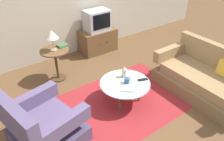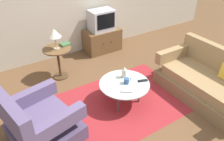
% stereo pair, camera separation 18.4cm
% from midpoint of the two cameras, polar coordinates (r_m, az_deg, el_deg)
% --- Properties ---
extents(ground_plane, '(16.00, 16.00, 0.00)m').
position_cam_midpoint_polar(ground_plane, '(3.81, 5.39, -9.86)').
color(ground_plane, brown).
extents(area_rug, '(2.29, 1.66, 0.00)m').
position_cam_midpoint_polar(area_rug, '(3.94, 4.42, -8.06)').
color(area_rug, maroon).
rests_on(area_rug, ground).
extents(armchair, '(1.02, 1.04, 0.87)m').
position_cam_midpoint_polar(armchair, '(3.25, -16.54, -13.25)').
color(armchair, '#4B3E5C').
rests_on(armchair, ground).
extents(couch, '(0.90, 1.74, 0.85)m').
position_cam_midpoint_polar(couch, '(4.29, 24.74, -2.88)').
color(couch, brown).
rests_on(couch, ground).
extents(coffee_table, '(0.85, 0.85, 0.40)m').
position_cam_midpoint_polar(coffee_table, '(3.71, 4.67, -3.71)').
color(coffee_table, '#B2C6C1').
rests_on(coffee_table, ground).
extents(side_table, '(0.55, 0.55, 0.65)m').
position_cam_midpoint_polar(side_table, '(4.42, -12.71, 3.54)').
color(side_table, brown).
rests_on(side_table, ground).
extents(tv_stand, '(0.87, 0.51, 0.55)m').
position_cam_midpoint_polar(tv_stand, '(5.48, -1.58, 7.86)').
color(tv_stand, brown).
rests_on(tv_stand, ground).
extents(television, '(0.58, 0.42, 0.48)m').
position_cam_midpoint_polar(television, '(5.29, -1.69, 12.96)').
color(television, '#B7B7BC').
rests_on(television, tv_stand).
extents(table_lamp, '(0.25, 0.25, 0.41)m').
position_cam_midpoint_polar(table_lamp, '(4.19, -13.55, 9.33)').
color(table_lamp, '#9E937A').
rests_on(table_lamp, side_table).
extents(vase, '(0.09, 0.09, 0.21)m').
position_cam_midpoint_polar(vase, '(3.79, 4.60, -0.45)').
color(vase, beige).
rests_on(vase, coffee_table).
extents(mug, '(0.14, 0.09, 0.10)m').
position_cam_midpoint_polar(mug, '(3.67, 5.24, -2.70)').
color(mug, '#335184').
rests_on(mug, coffee_table).
extents(tv_remote_dark, '(0.18, 0.10, 0.02)m').
position_cam_midpoint_polar(tv_remote_dark, '(3.78, 9.38, -2.63)').
color(tv_remote_dark, black).
rests_on(tv_remote_dark, coffee_table).
extents(tv_remote_silver, '(0.17, 0.15, 0.02)m').
position_cam_midpoint_polar(tv_remote_silver, '(3.50, 5.26, -5.46)').
color(tv_remote_silver, '#B2B2B7').
rests_on(tv_remote_silver, coffee_table).
extents(book, '(0.21, 0.18, 0.04)m').
position_cam_midpoint_polar(book, '(4.44, -10.88, 6.76)').
color(book, '#3D663D').
rests_on(book, side_table).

